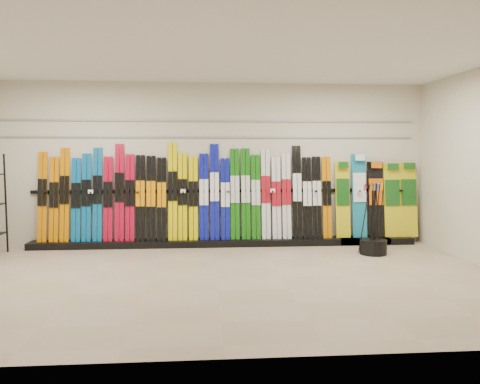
{
  "coord_description": "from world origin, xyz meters",
  "views": [
    {
      "loc": [
        -0.17,
        -6.24,
        1.71
      ],
      "look_at": [
        0.4,
        1.0,
        1.1
      ],
      "focal_mm": 35.0,
      "sensor_mm": 36.0,
      "label": 1
    }
  ],
  "objects": [
    {
      "name": "pole_bin",
      "position": [
        2.69,
        1.35,
        0.12
      ],
      "size": [
        0.45,
        0.45,
        0.25
      ],
      "primitive_type": "cylinder",
      "color": "black",
      "rests_on": "floor"
    },
    {
      "name": "ski_poles",
      "position": [
        2.7,
        1.39,
        0.61
      ],
      "size": [
        0.42,
        0.33,
        1.18
      ],
      "color": "black",
      "rests_on": "pole_bin"
    },
    {
      "name": "snowboards",
      "position": [
        3.11,
        2.35,
        0.84
      ],
      "size": [
        1.58,
        0.24,
        1.57
      ],
      "color": "gold",
      "rests_on": "ski_rack_base"
    },
    {
      "name": "ceiling",
      "position": [
        0.0,
        0.0,
        3.0
      ],
      "size": [
        8.0,
        8.0,
        0.0
      ],
      "primitive_type": "plane",
      "rotation": [
        3.14,
        0.0,
        0.0
      ],
      "color": "silver",
      "rests_on": "back_wall"
    },
    {
      "name": "skis",
      "position": [
        -0.46,
        2.35,
        0.92
      ],
      "size": [
        5.37,
        0.28,
        1.79
      ],
      "color": "#C86D00",
      "rests_on": "ski_rack_base"
    },
    {
      "name": "slatwall_rail_1",
      "position": [
        0.0,
        2.48,
        2.3
      ],
      "size": [
        7.6,
        0.02,
        0.03
      ],
      "primitive_type": "cube",
      "color": "gray",
      "rests_on": "back_wall"
    },
    {
      "name": "slatwall_rail_0",
      "position": [
        0.0,
        2.48,
        2.0
      ],
      "size": [
        7.6,
        0.02,
        0.03
      ],
      "primitive_type": "cube",
      "color": "gray",
      "rests_on": "back_wall"
    },
    {
      "name": "ski_rack_base",
      "position": [
        0.22,
        2.28,
        0.06
      ],
      "size": [
        8.0,
        0.4,
        0.12
      ],
      "primitive_type": "cube",
      "color": "black",
      "rests_on": "floor"
    },
    {
      "name": "floor",
      "position": [
        0.0,
        0.0,
        0.0
      ],
      "size": [
        8.0,
        8.0,
        0.0
      ],
      "primitive_type": "plane",
      "color": "tan",
      "rests_on": "ground"
    },
    {
      "name": "back_wall",
      "position": [
        0.0,
        2.5,
        1.5
      ],
      "size": [
        8.0,
        0.0,
        8.0
      ],
      "primitive_type": "plane",
      "rotation": [
        1.57,
        0.0,
        0.0
      ],
      "color": "beige",
      "rests_on": "floor"
    }
  ]
}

